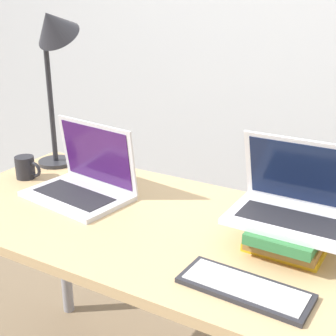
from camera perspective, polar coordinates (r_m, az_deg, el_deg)
wall_back at (r=2.20m, az=17.47°, el=17.78°), size 8.00×0.05×2.70m
desk at (r=1.40m, az=4.35°, el=-10.85°), size 1.78×0.69×0.77m
laptop_left at (r=1.61m, az=-10.26°, el=-1.64°), size 0.37×0.28×0.24m
book_stack at (r=1.32m, az=14.74°, el=-7.69°), size 0.21×0.27×0.08m
laptop_on_books at (r=1.30m, az=15.16°, el=-4.23°), size 0.33×0.22×0.22m
wireless_keyboard at (r=1.14m, az=9.32°, el=-14.24°), size 0.31×0.13×0.01m
mug at (r=1.81m, az=-16.93°, el=0.06°), size 0.11×0.07×0.08m
desk_lamp at (r=1.77m, az=-13.88°, el=14.37°), size 0.23×0.20×0.63m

